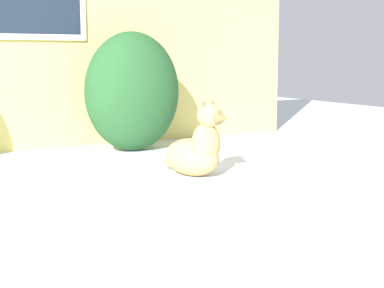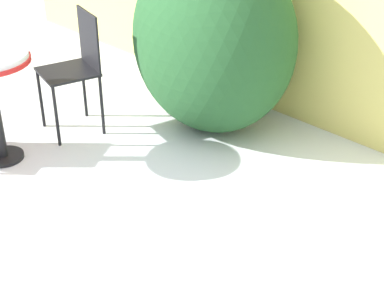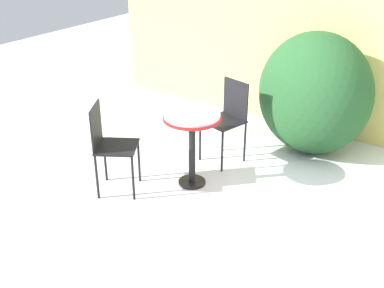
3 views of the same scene
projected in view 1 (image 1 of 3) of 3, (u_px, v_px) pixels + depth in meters
name	position (u px, v px, depth m)	size (l,w,h in m)	color
shrub_middle	(132.00, 92.00, 6.03)	(1.01, 0.69, 1.22)	#235128
dog	(197.00, 150.00, 4.78)	(0.46, 0.73, 0.63)	tan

